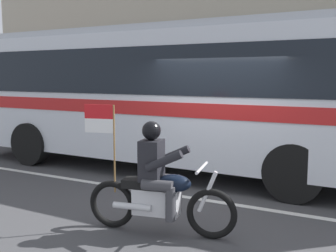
{
  "coord_description": "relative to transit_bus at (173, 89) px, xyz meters",
  "views": [
    {
      "loc": [
        2.68,
        -6.98,
        2.18
      ],
      "look_at": [
        -0.64,
        -0.77,
        1.3
      ],
      "focal_mm": 43.1,
      "sensor_mm": 36.0,
      "label": 1
    }
  ],
  "objects": [
    {
      "name": "ground_plane",
      "position": [
        1.56,
        -1.19,
        -1.88
      ],
      "size": [
        60.0,
        60.0,
        0.0
      ],
      "primitive_type": "plane",
      "color": "#3D3D3F"
    },
    {
      "name": "sidewalk_curb",
      "position": [
        1.56,
        3.91,
        -1.81
      ],
      "size": [
        28.0,
        3.8,
        0.15
      ],
      "primitive_type": "cube",
      "color": "gray",
      "rests_on": "ground_plane"
    },
    {
      "name": "lane_center_stripe",
      "position": [
        1.56,
        -1.79,
        -1.88
      ],
      "size": [
        26.6,
        0.14,
        0.01
      ],
      "primitive_type": "cube",
      "color": "silver",
      "rests_on": "ground_plane"
    },
    {
      "name": "transit_bus",
      "position": [
        0.0,
        0.0,
        0.0
      ],
      "size": [
        10.77,
        2.75,
        3.22
      ],
      "color": "silver",
      "rests_on": "ground_plane"
    },
    {
      "name": "motorcycle_with_rider",
      "position": [
        1.57,
        -3.47,
        -1.22
      ],
      "size": [
        2.16,
        0.76,
        1.78
      ],
      "color": "black",
      "rests_on": "ground_plane"
    },
    {
      "name": "fire_hydrant",
      "position": [
        3.09,
        2.81,
        -1.36
      ],
      "size": [
        0.22,
        0.3,
        0.75
      ],
      "color": "gold",
      "rests_on": "sidewalk_curb"
    }
  ]
}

